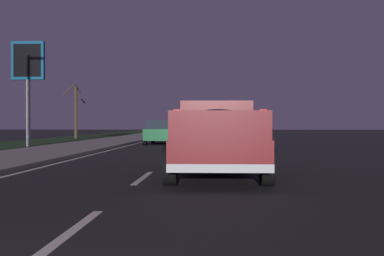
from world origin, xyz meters
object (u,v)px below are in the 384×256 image
at_px(sedan_blue, 214,132).
at_px(gas_price_sign, 28,68).
at_px(sedan_green, 163,132).
at_px(bare_tree_far, 76,110).
at_px(pickup_truck, 217,136).

xyz_separation_m(sedan_blue, gas_price_sign, (-4.54, 10.69, 3.69)).
xyz_separation_m(sedan_green, bare_tree_far, (10.00, 9.05, 1.73)).
relative_size(pickup_truck, gas_price_sign, 0.90).
height_order(pickup_truck, sedan_green, pickup_truck).
height_order(pickup_truck, gas_price_sign, gas_price_sign).
bearing_deg(bare_tree_far, sedan_green, -137.84).
distance_m(pickup_truck, gas_price_sign, 17.25).
bearing_deg(gas_price_sign, sedan_blue, -66.96).
bearing_deg(bare_tree_far, pickup_truck, -154.77).
bearing_deg(sedan_blue, bare_tree_far, 54.58).
relative_size(pickup_truck, sedan_green, 1.23).
height_order(gas_price_sign, bare_tree_far, gas_price_sign).
bearing_deg(sedan_green, gas_price_sign, 114.45).
distance_m(sedan_green, sedan_blue, 3.53).
relative_size(sedan_blue, gas_price_sign, 0.74).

